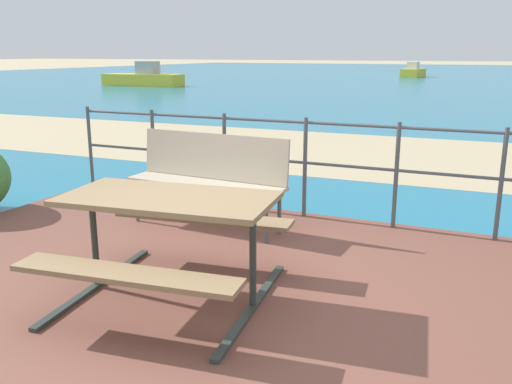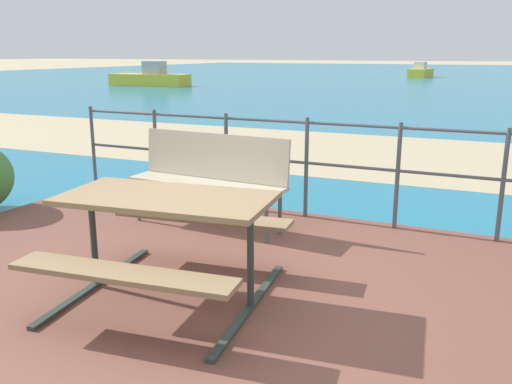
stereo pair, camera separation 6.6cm
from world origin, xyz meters
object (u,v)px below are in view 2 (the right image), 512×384
(boat_mid, at_px, (421,72))
(boat_near, at_px, (149,78))
(park_bench, at_px, (210,171))
(picnic_table, at_px, (167,222))

(boat_mid, bearing_deg, boat_near, 149.00)
(park_bench, height_order, boat_mid, boat_mid)
(park_bench, bearing_deg, boat_mid, 98.47)
(park_bench, distance_m, boat_mid, 38.51)
(picnic_table, xyz_separation_m, park_bench, (-0.58, 1.66, -0.01))
(park_bench, distance_m, boat_near, 26.18)
(boat_near, distance_m, boat_mid, 21.22)
(picnic_table, bearing_deg, boat_near, 118.99)
(picnic_table, height_order, boat_near, boat_near)
(boat_mid, bearing_deg, picnic_table, -170.16)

